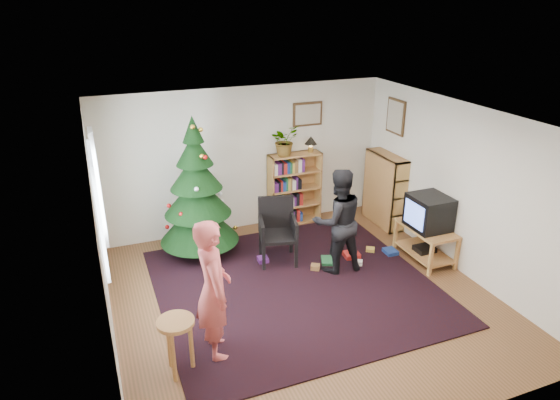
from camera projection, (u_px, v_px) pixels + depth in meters
name	position (u px, v px, depth m)	size (l,w,h in m)	color
floor	(303.00, 297.00, 6.91)	(5.00, 5.00, 0.00)	brown
ceiling	(307.00, 120.00, 5.95)	(5.00, 5.00, 0.00)	white
wall_back	(245.00, 160.00, 8.57)	(5.00, 0.02, 2.50)	silver
wall_front	(424.00, 326.00, 4.28)	(5.00, 0.02, 2.50)	silver
wall_left	(101.00, 249.00, 5.58)	(0.02, 5.00, 2.50)	silver
wall_right	(461.00, 189.00, 7.28)	(0.02, 5.00, 2.50)	silver
rug	(295.00, 286.00, 7.16)	(3.80, 3.60, 0.02)	black
window_pane	(98.00, 208.00, 6.01)	(0.04, 1.20, 1.40)	silver
curtain	(98.00, 188.00, 6.62)	(0.06, 0.35, 1.60)	silver
picture_back	(308.00, 114.00, 8.68)	(0.55, 0.03, 0.42)	#4C3319
picture_right	(396.00, 117.00, 8.50)	(0.03, 0.50, 0.60)	#4C3319
christmas_tree	(197.00, 199.00, 7.73)	(1.24, 1.24, 2.26)	#3F2816
bookshelf_back	(295.00, 188.00, 8.96)	(0.95, 0.30, 1.30)	#BA8942
bookshelf_right	(385.00, 189.00, 8.91)	(0.30, 0.95, 1.30)	#BA8942
tv_stand	(426.00, 240.00, 7.79)	(0.54, 0.97, 0.55)	#BA8942
crt_tv	(429.00, 212.00, 7.60)	(0.55, 0.59, 0.52)	black
armchair	(275.00, 227.00, 7.71)	(0.67, 0.68, 1.01)	black
stool	(176.00, 332.00, 5.36)	(0.41, 0.41, 0.68)	#BA8942
person_standing	(213.00, 289.00, 5.55)	(0.62, 0.41, 1.69)	#C85050
person_by_chair	(338.00, 221.00, 7.30)	(0.78, 0.61, 1.61)	black
potted_plant	(284.00, 140.00, 8.54)	(0.48, 0.41, 0.53)	gray
table_lamp	(311.00, 141.00, 8.74)	(0.22, 0.22, 0.29)	#A57F33
floor_clutter	(340.00, 258.00, 7.84)	(2.20, 0.83, 0.08)	#A51E19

